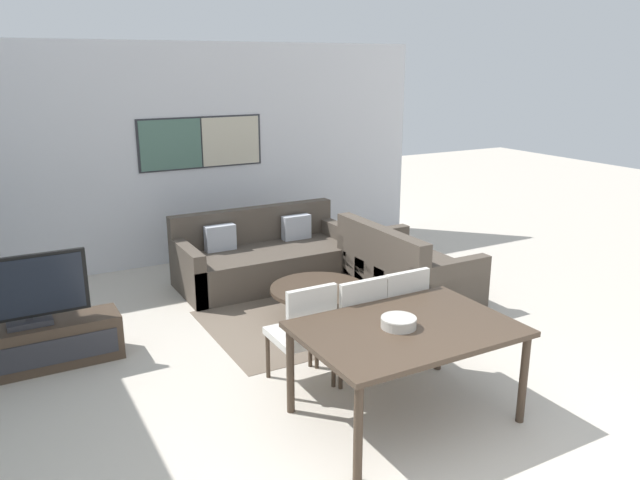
# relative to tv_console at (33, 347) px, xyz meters

# --- Properties ---
(wall_back) EXTENTS (6.94, 0.09, 2.80)m
(wall_back) POSITION_rel_tv_console_xyz_m (2.09, 2.35, 1.20)
(wall_back) COLOR silver
(wall_back) RESTS_ON ground_plane
(area_rug) EXTENTS (2.23, 1.61, 0.01)m
(area_rug) POSITION_rel_tv_console_xyz_m (2.66, -0.24, -0.20)
(area_rug) COLOR #706051
(area_rug) RESTS_ON ground_plane
(tv_console) EXTENTS (1.45, 0.39, 0.40)m
(tv_console) POSITION_rel_tv_console_xyz_m (0.00, 0.00, 0.00)
(tv_console) COLOR #423326
(tv_console) RESTS_ON ground_plane
(television) EXTENTS (0.99, 0.20, 0.62)m
(television) POSITION_rel_tv_console_xyz_m (0.00, 0.00, 0.50)
(television) COLOR #2D2D33
(television) RESTS_ON tv_console
(sofa_main) EXTENTS (2.10, 0.95, 0.84)m
(sofa_main) POSITION_rel_tv_console_xyz_m (2.66, 1.11, 0.07)
(sofa_main) COLOR #51473D
(sofa_main) RESTS_ON ground_plane
(sofa_side) EXTENTS (0.95, 1.56, 0.84)m
(sofa_side) POSITION_rel_tv_console_xyz_m (3.80, -0.14, 0.07)
(sofa_side) COLOR #51473D
(sofa_side) RESTS_ON ground_plane
(coffee_table) EXTENTS (0.98, 0.98, 0.34)m
(coffee_table) POSITION_rel_tv_console_xyz_m (2.66, -0.24, 0.06)
(coffee_table) COLOR #423326
(coffee_table) RESTS_ON ground_plane
(dining_table) EXTENTS (1.53, 1.06, 0.73)m
(dining_table) POSITION_rel_tv_console_xyz_m (2.33, -2.16, 0.46)
(dining_table) COLOR #423326
(dining_table) RESTS_ON ground_plane
(dining_chair_left) EXTENTS (0.46, 0.46, 0.89)m
(dining_chair_left) POSITION_rel_tv_console_xyz_m (1.89, -1.40, 0.30)
(dining_chair_left) COLOR beige
(dining_chair_left) RESTS_ON ground_plane
(dining_chair_centre) EXTENTS (0.46, 0.46, 0.89)m
(dining_chair_centre) POSITION_rel_tv_console_xyz_m (2.33, -1.46, 0.30)
(dining_chair_centre) COLOR beige
(dining_chair_centre) RESTS_ON ground_plane
(dining_chair_right) EXTENTS (0.46, 0.46, 0.89)m
(dining_chair_right) POSITION_rel_tv_console_xyz_m (2.76, -1.45, 0.30)
(dining_chair_right) COLOR beige
(dining_chair_right) RESTS_ON ground_plane
(fruit_bowl) EXTENTS (0.26, 0.26, 0.08)m
(fruit_bowl) POSITION_rel_tv_console_xyz_m (2.26, -2.14, 0.57)
(fruit_bowl) COLOR #B7B2A8
(fruit_bowl) RESTS_ON dining_table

